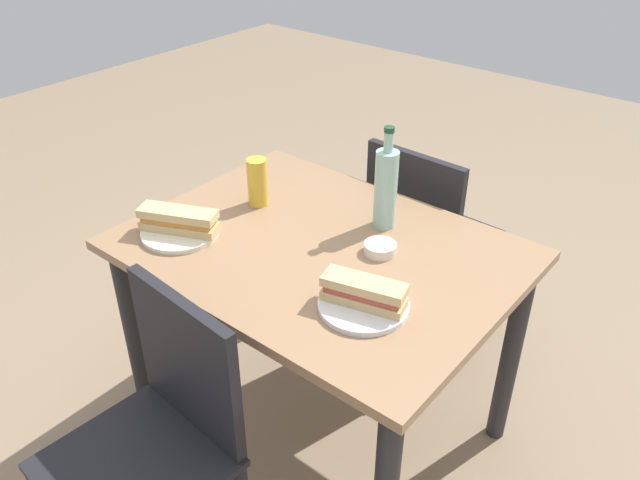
% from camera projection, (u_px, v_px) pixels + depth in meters
% --- Properties ---
extents(ground_plane, '(8.00, 8.00, 0.00)m').
position_uv_depth(ground_plane, '(320.00, 424.00, 2.25)').
color(ground_plane, '#8C755B').
extents(dining_table, '(1.10, 0.82, 0.74)m').
position_uv_depth(dining_table, '(320.00, 279.00, 1.92)').
color(dining_table, '#997251').
rests_on(dining_table, ground).
extents(chair_far, '(0.41, 0.41, 0.85)m').
position_uv_depth(chair_far, '(423.00, 235.00, 2.39)').
color(chair_far, black).
rests_on(chair_far, ground).
extents(chair_near, '(0.43, 0.43, 0.85)m').
position_uv_depth(chair_near, '(161.00, 433.00, 1.60)').
color(chair_near, black).
rests_on(chair_near, ground).
extents(plate_near, '(0.23, 0.23, 0.01)m').
position_uv_depth(plate_near, '(363.00, 305.00, 1.61)').
color(plate_near, white).
rests_on(plate_near, dining_table).
extents(baguette_sandwich_near, '(0.22, 0.12, 0.07)m').
position_uv_depth(baguette_sandwich_near, '(364.00, 292.00, 1.59)').
color(baguette_sandwich_near, '#DBB77A').
rests_on(baguette_sandwich_near, plate_near).
extents(knife_near, '(0.18, 0.04, 0.01)m').
position_uv_depth(knife_near, '(367.00, 289.00, 1.65)').
color(knife_near, silver).
rests_on(knife_near, plate_near).
extents(plate_far, '(0.23, 0.23, 0.01)m').
position_uv_depth(plate_far, '(180.00, 232.00, 1.90)').
color(plate_far, silver).
rests_on(plate_far, dining_table).
extents(baguette_sandwich_far, '(0.24, 0.16, 0.07)m').
position_uv_depth(baguette_sandwich_far, '(179.00, 220.00, 1.88)').
color(baguette_sandwich_far, '#DBB77A').
rests_on(baguette_sandwich_far, plate_far).
extents(knife_far, '(0.17, 0.09, 0.01)m').
position_uv_depth(knife_far, '(184.00, 220.00, 1.94)').
color(knife_far, silver).
rests_on(knife_far, plate_far).
extents(water_bottle, '(0.07, 0.07, 0.32)m').
position_uv_depth(water_bottle, '(386.00, 187.00, 1.88)').
color(water_bottle, '#99C6B7').
rests_on(water_bottle, dining_table).
extents(beer_glass, '(0.06, 0.06, 0.16)m').
position_uv_depth(beer_glass, '(257.00, 182.00, 2.02)').
color(beer_glass, gold).
rests_on(beer_glass, dining_table).
extents(olive_bowl, '(0.09, 0.09, 0.03)m').
position_uv_depth(olive_bowl, '(380.00, 248.00, 1.82)').
color(olive_bowl, silver).
rests_on(olive_bowl, dining_table).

